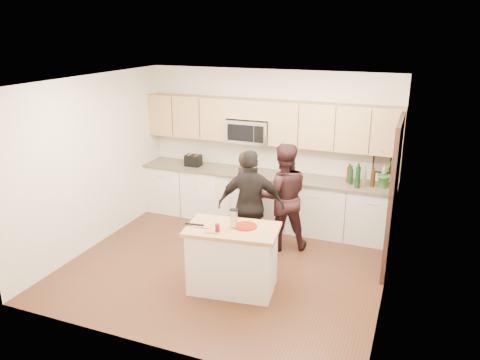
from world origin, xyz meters
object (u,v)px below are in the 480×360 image
at_px(woman_center, 283,197).
at_px(woman_right, 251,205).
at_px(island, 232,258).
at_px(toaster, 193,160).
at_px(woman_left, 247,194).

xyz_separation_m(woman_center, woman_right, (-0.34, -0.51, -0.01)).
relative_size(island, toaster, 4.56).
bearing_deg(island, woman_left, 96.45).
distance_m(island, woman_center, 1.54).
xyz_separation_m(island, woman_right, (-0.10, 0.97, 0.39)).
height_order(island, woman_center, woman_center).
relative_size(toaster, woman_center, 0.16).
bearing_deg(woman_center, woman_right, 31.23).
bearing_deg(woman_left, woman_center, -168.84).
xyz_separation_m(toaster, woman_right, (1.60, -1.27, -0.20)).
relative_size(woman_left, woman_right, 0.88).
relative_size(woman_left, woman_center, 0.87).
distance_m(island, woman_left, 1.73).
xyz_separation_m(woman_left, woman_center, (0.66, -0.19, 0.11)).
distance_m(toaster, woman_right, 2.05).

